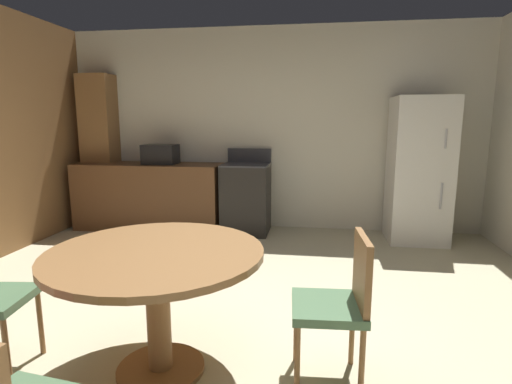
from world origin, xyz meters
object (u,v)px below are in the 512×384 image
object	(u,v)px
dining_table	(157,276)
chair_east	(340,299)
microwave	(161,154)
oven_range	(246,198)
refrigerator	(419,170)

from	to	relation	value
dining_table	chair_east	xyz separation A→B (m)	(1.04, 0.07, -0.10)
microwave	chair_east	size ratio (longest dim) A/B	0.51
oven_range	microwave	distance (m)	1.29
microwave	chair_east	world-z (taller)	microwave
dining_table	chair_east	bearing A→B (deg)	3.66
oven_range	microwave	size ratio (longest dim) A/B	2.50
refrigerator	oven_range	bearing A→B (deg)	178.57
refrigerator	chair_east	world-z (taller)	refrigerator
microwave	dining_table	world-z (taller)	microwave
chair_east	microwave	bearing A→B (deg)	-57.16
dining_table	chair_east	distance (m)	1.05
chair_east	refrigerator	bearing A→B (deg)	-114.07
refrigerator	dining_table	bearing A→B (deg)	-125.41
microwave	dining_table	size ratio (longest dim) A/B	0.36
oven_range	microwave	bearing A→B (deg)	-179.82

